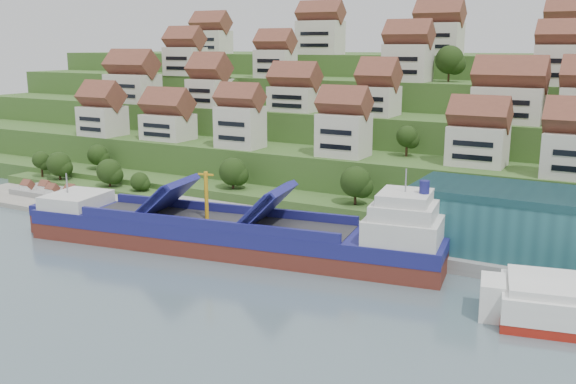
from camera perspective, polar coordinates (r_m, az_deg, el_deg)
The scene contains 9 objects.
ground at distance 105.02m, azimuth -3.12°, elevation -5.84°, with size 300.00×300.00×0.00m, color slate.
quay at distance 109.37m, azimuth 10.09°, elevation -4.65°, with size 180.00×14.00×2.20m, color gray.
pebble_beach at distance 150.70m, azimuth -19.56°, elevation -0.57°, with size 45.00×20.00×1.00m, color gray.
hillside at distance 196.25m, azimuth 13.28°, elevation 5.85°, with size 260.00×128.00×31.00m.
hillside_village at distance 153.06m, azimuth 9.61°, elevation 9.17°, with size 156.47×62.13×29.53m.
hillside_trees at distance 144.85m, azimuth 3.30°, elevation 6.25°, with size 143.76×62.35×30.82m.
flagpole at distance 103.84m, azimuth 8.32°, elevation -2.21°, with size 1.28×0.16×8.00m.
beach_huts at distance 151.05m, azimuth -20.46°, elevation 0.02°, with size 14.40×3.70×2.20m.
cargo_ship at distance 106.76m, azimuth -4.46°, elevation -3.81°, with size 72.58×21.64×15.83m.
Camera 1 is at (53.40, -83.87, 33.82)m, focal length 40.00 mm.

